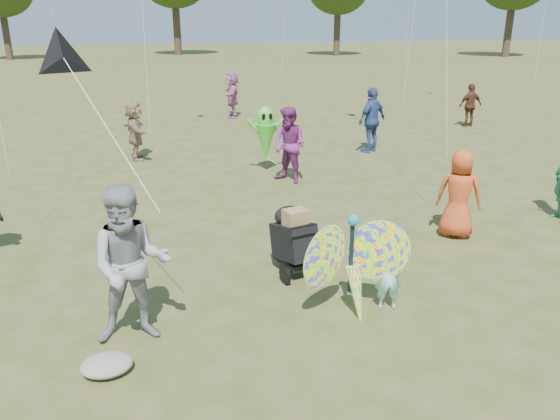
% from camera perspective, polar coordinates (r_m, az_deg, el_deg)
% --- Properties ---
extents(ground, '(160.00, 160.00, 0.00)m').
position_cam_1_polar(ground, '(7.59, 4.30, -11.46)').
color(ground, '#51592B').
rests_on(ground, ground).
extents(child_girl, '(0.42, 0.32, 1.03)m').
position_cam_1_polar(child_girl, '(7.77, 11.25, -6.69)').
color(child_girl, '#ADE2F5').
rests_on(child_girl, ground).
extents(adult_man, '(1.02, 0.82, 2.04)m').
position_cam_1_polar(adult_man, '(6.97, -15.31, -5.64)').
color(adult_man, gray).
rests_on(adult_man, ground).
extents(grey_bag, '(0.60, 0.49, 0.19)m').
position_cam_1_polar(grey_bag, '(6.87, -17.67, -15.17)').
color(grey_bag, gray).
rests_on(grey_bag, ground).
extents(crowd_a, '(0.96, 0.89, 1.66)m').
position_cam_1_polar(crowd_a, '(10.54, 18.22, 1.61)').
color(crowd_a, '#C5471F').
rests_on(crowd_a, ground).
extents(crowd_c, '(1.22, 0.97, 1.94)m').
position_cam_1_polar(crowd_c, '(16.79, 9.58, 9.26)').
color(crowd_c, '#32458B').
rests_on(crowd_c, ground).
extents(crowd_d, '(0.55, 1.56, 1.66)m').
position_cam_1_polar(crowd_d, '(16.22, -14.88, 8.02)').
color(crowd_d, '#9B775F').
rests_on(crowd_d, ground).
extents(crowd_e, '(1.11, 1.15, 1.86)m').
position_cam_1_polar(crowd_e, '(13.42, 0.99, 6.78)').
color(crowd_e, '#7D2973').
rests_on(crowd_e, ground).
extents(crowd_h, '(0.95, 0.45, 1.58)m').
position_cam_1_polar(crowd_h, '(21.75, 19.26, 10.29)').
color(crowd_h, '#53291B').
rests_on(crowd_h, ground).
extents(crowd_j, '(0.77, 1.75, 1.83)m').
position_cam_1_polar(crowd_j, '(22.63, -5.01, 11.93)').
color(crowd_j, '#B969A2').
rests_on(crowd_j, ground).
extents(jogging_stroller, '(0.66, 1.11, 1.09)m').
position_cam_1_polar(jogging_stroller, '(8.67, 1.42, -2.75)').
color(jogging_stroller, black).
rests_on(jogging_stroller, ground).
extents(butterfly_kite, '(1.74, 0.75, 1.66)m').
position_cam_1_polar(butterfly_kite, '(7.46, 7.69, -5.91)').
color(butterfly_kite, orange).
rests_on(butterfly_kite, ground).
extents(delta_kite_rig, '(1.55, 2.04, 2.15)m').
position_cam_1_polar(delta_kite_rig, '(8.22, -21.67, 14.51)').
color(delta_kite_rig, black).
rests_on(delta_kite_rig, ground).
extents(alien_kite, '(1.12, 0.69, 1.74)m').
position_cam_1_polar(alien_kite, '(14.34, -1.50, 7.77)').
color(alien_kite, '#48D131').
rests_on(alien_kite, ground).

